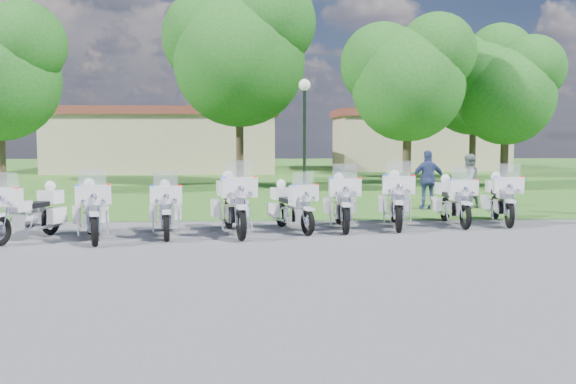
{
  "coord_description": "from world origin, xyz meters",
  "views": [
    {
      "loc": [
        0.26,
        -14.33,
        2.31
      ],
      "look_at": [
        0.88,
        1.2,
        0.95
      ],
      "focal_mm": 40.0,
      "sensor_mm": 36.0,
      "label": 1
    }
  ],
  "objects_px": {
    "motorcycle_1": "(91,209)",
    "motorcycle_5": "(342,201)",
    "lamp_post": "(304,109)",
    "bystander_b": "(468,182)",
    "motorcycle_6": "(396,199)",
    "motorcycle_4": "(292,205)",
    "bystander_c": "(428,180)",
    "motorcycle_0": "(30,211)",
    "motorcycle_2": "(166,208)",
    "motorcycle_7": "(453,200)",
    "motorcycle_3": "(233,203)",
    "motorcycle_8": "(501,198)"
  },
  "relations": [
    {
      "from": "lamp_post",
      "to": "motorcycle_8",
      "type": "bearing_deg",
      "value": -57.08
    },
    {
      "from": "motorcycle_2",
      "to": "motorcycle_4",
      "type": "bearing_deg",
      "value": -177.5
    },
    {
      "from": "motorcycle_2",
      "to": "motorcycle_3",
      "type": "distance_m",
      "value": 1.58
    },
    {
      "from": "motorcycle_1",
      "to": "motorcycle_5",
      "type": "xyz_separation_m",
      "value": [
        5.8,
        1.5,
        0.02
      ]
    },
    {
      "from": "bystander_c",
      "to": "motorcycle_3",
      "type": "bearing_deg",
      "value": 37.63
    },
    {
      "from": "motorcycle_0",
      "to": "bystander_b",
      "type": "relative_size",
      "value": 1.28
    },
    {
      "from": "motorcycle_0",
      "to": "motorcycle_2",
      "type": "height_order",
      "value": "motorcycle_0"
    },
    {
      "from": "motorcycle_5",
      "to": "bystander_c",
      "type": "bearing_deg",
      "value": -127.78
    },
    {
      "from": "motorcycle_0",
      "to": "motorcycle_2",
      "type": "distance_m",
      "value": 2.98
    },
    {
      "from": "motorcycle_6",
      "to": "bystander_c",
      "type": "relative_size",
      "value": 1.37
    },
    {
      "from": "motorcycle_0",
      "to": "motorcycle_7",
      "type": "relative_size",
      "value": 0.96
    },
    {
      "from": "motorcycle_5",
      "to": "motorcycle_6",
      "type": "xyz_separation_m",
      "value": [
        1.43,
        0.25,
        0.02
      ]
    },
    {
      "from": "motorcycle_0",
      "to": "bystander_c",
      "type": "height_order",
      "value": "bystander_c"
    },
    {
      "from": "motorcycle_4",
      "to": "motorcycle_6",
      "type": "distance_m",
      "value": 2.75
    },
    {
      "from": "motorcycle_5",
      "to": "motorcycle_6",
      "type": "bearing_deg",
      "value": -168.9
    },
    {
      "from": "motorcycle_3",
      "to": "motorcycle_7",
      "type": "height_order",
      "value": "motorcycle_3"
    },
    {
      "from": "motorcycle_6",
      "to": "bystander_b",
      "type": "relative_size",
      "value": 1.47
    },
    {
      "from": "motorcycle_4",
      "to": "motorcycle_6",
      "type": "bearing_deg",
      "value": 171.24
    },
    {
      "from": "motorcycle_0",
      "to": "motorcycle_6",
      "type": "xyz_separation_m",
      "value": [
        8.61,
        1.67,
        0.07
      ]
    },
    {
      "from": "motorcycle_6",
      "to": "lamp_post",
      "type": "distance_m",
      "value": 8.57
    },
    {
      "from": "motorcycle_1",
      "to": "motorcycle_2",
      "type": "relative_size",
      "value": 1.03
    },
    {
      "from": "motorcycle_0",
      "to": "motorcycle_1",
      "type": "bearing_deg",
      "value": -163.75
    },
    {
      "from": "motorcycle_5",
      "to": "lamp_post",
      "type": "xyz_separation_m",
      "value": [
        -0.4,
        8.21,
        2.63
      ]
    },
    {
      "from": "bystander_c",
      "to": "motorcycle_1",
      "type": "bearing_deg",
      "value": 29.97
    },
    {
      "from": "motorcycle_2",
      "to": "motorcycle_7",
      "type": "xyz_separation_m",
      "value": [
        7.25,
        1.55,
        0.01
      ]
    },
    {
      "from": "lamp_post",
      "to": "bystander_b",
      "type": "relative_size",
      "value": 2.56
    },
    {
      "from": "motorcycle_3",
      "to": "motorcycle_8",
      "type": "height_order",
      "value": "motorcycle_3"
    },
    {
      "from": "motorcycle_0",
      "to": "bystander_b",
      "type": "xyz_separation_m",
      "value": [
        11.75,
        5.62,
        0.22
      ]
    },
    {
      "from": "motorcycle_3",
      "to": "bystander_c",
      "type": "relative_size",
      "value": 1.4
    },
    {
      "from": "motorcycle_3",
      "to": "motorcycle_6",
      "type": "relative_size",
      "value": 1.02
    },
    {
      "from": "motorcycle_3",
      "to": "lamp_post",
      "type": "xyz_separation_m",
      "value": [
        2.27,
        8.99,
        2.58
      ]
    },
    {
      "from": "motorcycle_1",
      "to": "motorcycle_5",
      "type": "height_order",
      "value": "motorcycle_5"
    },
    {
      "from": "lamp_post",
      "to": "bystander_b",
      "type": "height_order",
      "value": "lamp_post"
    },
    {
      "from": "motorcycle_0",
      "to": "motorcycle_1",
      "type": "xyz_separation_m",
      "value": [
        1.38,
        -0.07,
        0.03
      ]
    },
    {
      "from": "motorcycle_0",
      "to": "motorcycle_7",
      "type": "distance_m",
      "value": 10.39
    },
    {
      "from": "motorcycle_4",
      "to": "bystander_c",
      "type": "relative_size",
      "value": 1.13
    },
    {
      "from": "motorcycle_5",
      "to": "bystander_b",
      "type": "relative_size",
      "value": 1.43
    },
    {
      "from": "motorcycle_2",
      "to": "motorcycle_6",
      "type": "bearing_deg",
      "value": -177.37
    },
    {
      "from": "motorcycle_1",
      "to": "motorcycle_7",
      "type": "height_order",
      "value": "motorcycle_1"
    },
    {
      "from": "bystander_b",
      "to": "motorcycle_2",
      "type": "bearing_deg",
      "value": -5.96
    },
    {
      "from": "motorcycle_0",
      "to": "motorcycle_3",
      "type": "bearing_deg",
      "value": -152.49
    },
    {
      "from": "motorcycle_0",
      "to": "lamp_post",
      "type": "distance_m",
      "value": 12.08
    },
    {
      "from": "motorcycle_0",
      "to": "motorcycle_5",
      "type": "xyz_separation_m",
      "value": [
        7.18,
        1.42,
        0.05
      ]
    },
    {
      "from": "motorcycle_4",
      "to": "motorcycle_5",
      "type": "distance_m",
      "value": 1.3
    },
    {
      "from": "lamp_post",
      "to": "bystander_c",
      "type": "relative_size",
      "value": 2.38
    },
    {
      "from": "motorcycle_6",
      "to": "motorcycle_4",
      "type": "bearing_deg",
      "value": 20.14
    },
    {
      "from": "motorcycle_7",
      "to": "bystander_c",
      "type": "bearing_deg",
      "value": -94.75
    },
    {
      "from": "motorcycle_2",
      "to": "motorcycle_3",
      "type": "relative_size",
      "value": 0.87
    },
    {
      "from": "motorcycle_3",
      "to": "motorcycle_6",
      "type": "bearing_deg",
      "value": -177.58
    },
    {
      "from": "motorcycle_2",
      "to": "motorcycle_0",
      "type": "bearing_deg",
      "value": -0.27
    }
  ]
}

